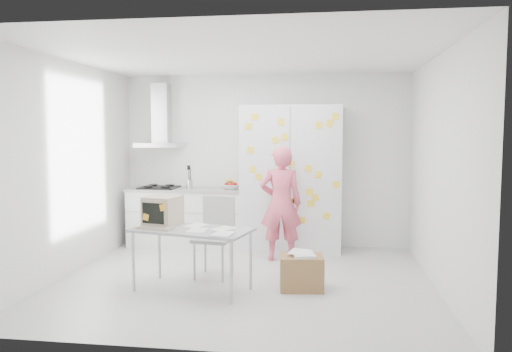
# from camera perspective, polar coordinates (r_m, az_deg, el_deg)

# --- Properties ---
(floor) EXTENTS (4.50, 4.00, 0.02)m
(floor) POSITION_cam_1_polar(r_m,az_deg,el_deg) (6.22, -1.33, -11.90)
(floor) COLOR silver
(floor) RESTS_ON ground
(walls) EXTENTS (4.52, 4.01, 2.70)m
(walls) POSITION_cam_1_polar(r_m,az_deg,el_deg) (6.68, -0.35, 1.15)
(walls) COLOR white
(walls) RESTS_ON ground
(ceiling) EXTENTS (4.50, 4.00, 0.02)m
(ceiling) POSITION_cam_1_polar(r_m,az_deg,el_deg) (6.02, -1.38, 13.61)
(ceiling) COLOR white
(ceiling) RESTS_ON walls
(counter_run) EXTENTS (1.84, 0.63, 1.28)m
(counter_run) POSITION_cam_1_polar(r_m,az_deg,el_deg) (7.99, -7.88, -4.61)
(counter_run) COLOR white
(counter_run) RESTS_ON ground
(range_hood) EXTENTS (0.70, 0.48, 1.01)m
(range_hood) POSITION_cam_1_polar(r_m,az_deg,el_deg) (8.14, -10.82, 6.03)
(range_hood) COLOR silver
(range_hood) RESTS_ON walls
(tall_cabinet) EXTENTS (1.50, 0.68, 2.20)m
(tall_cabinet) POSITION_cam_1_polar(r_m,az_deg,el_deg) (7.60, 4.05, -0.29)
(tall_cabinet) COLOR silver
(tall_cabinet) RESTS_ON ground
(person) EXTENTS (0.63, 0.46, 1.61)m
(person) POSITION_cam_1_polar(r_m,az_deg,el_deg) (7.00, 2.86, -3.16)
(person) COLOR #E1576F
(person) RESTS_ON ground
(desk) EXTENTS (1.44, 0.94, 1.05)m
(desk) POSITION_cam_1_polar(r_m,az_deg,el_deg) (5.86, -9.48, -4.89)
(desk) COLOR #989EA1
(desk) RESTS_ON ground
(chair) EXTENTS (0.50, 0.50, 0.99)m
(chair) POSITION_cam_1_polar(r_m,az_deg,el_deg) (6.30, -4.63, -6.33)
(chair) COLOR #A8A8A6
(chair) RESTS_ON ground
(cardboard_box) EXTENTS (0.53, 0.44, 0.43)m
(cardboard_box) POSITION_cam_1_polar(r_m,az_deg,el_deg) (5.86, 5.23, -10.83)
(cardboard_box) COLOR olive
(cardboard_box) RESTS_ON ground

